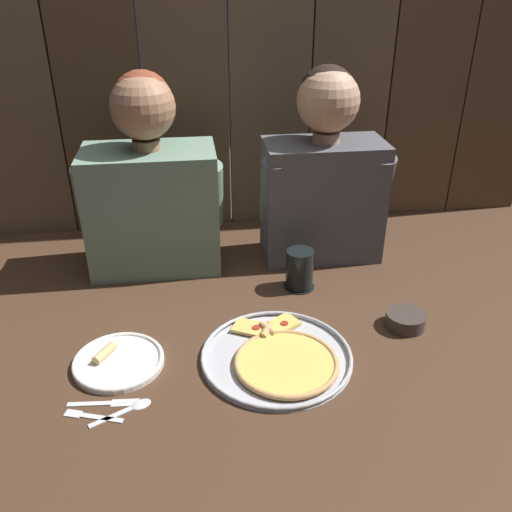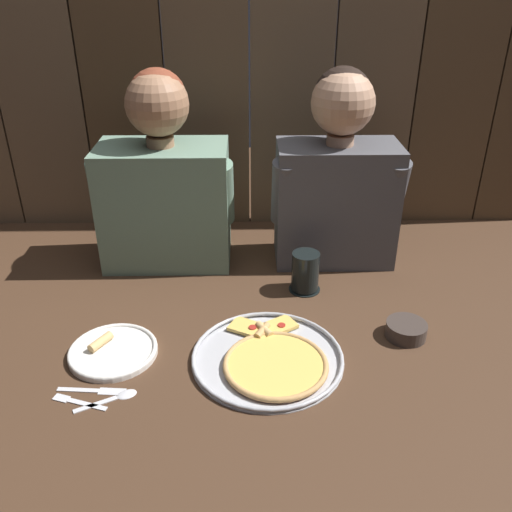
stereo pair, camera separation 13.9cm
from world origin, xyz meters
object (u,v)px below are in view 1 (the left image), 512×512
(pizza_tray, at_px, (280,357))
(diner_right, at_px, (324,173))
(diner_left, at_px, (151,186))
(drinking_glass, at_px, (300,269))
(dinner_plate, at_px, (118,361))
(dipping_bowl, at_px, (405,319))

(pizza_tray, xyz_separation_m, diner_right, (0.22, 0.52, 0.27))
(diner_left, distance_m, diner_right, 0.52)
(drinking_glass, height_order, diner_right, diner_right)
(dinner_plate, distance_m, dipping_bowl, 0.74)
(dinner_plate, bearing_deg, diner_right, 38.78)
(drinking_glass, distance_m, diner_left, 0.50)
(drinking_glass, bearing_deg, pizza_tray, -109.18)
(pizza_tray, bearing_deg, dinner_plate, 174.48)
(pizza_tray, relative_size, dinner_plate, 1.70)
(pizza_tray, height_order, diner_left, diner_left)
(drinking_glass, relative_size, dipping_bowl, 1.15)
(dinner_plate, xyz_separation_m, dipping_bowl, (0.73, 0.06, 0.01))
(dinner_plate, height_order, diner_right, diner_right)
(dipping_bowl, bearing_deg, diner_left, 146.80)
(drinking_glass, xyz_separation_m, dipping_bowl, (0.24, -0.23, -0.04))
(pizza_tray, height_order, drinking_glass, drinking_glass)
(diner_right, bearing_deg, pizza_tray, -112.84)
(pizza_tray, xyz_separation_m, diner_left, (-0.30, 0.52, 0.25))
(dipping_bowl, distance_m, diner_right, 0.51)
(drinking_glass, height_order, dipping_bowl, drinking_glass)
(pizza_tray, distance_m, dinner_plate, 0.39)
(dipping_bowl, bearing_deg, dinner_plate, -175.46)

